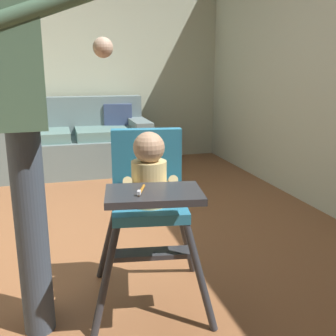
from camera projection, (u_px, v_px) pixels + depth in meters
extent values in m
cube|color=#945C37|center=(68.00, 267.00, 2.51)|extent=(5.86, 7.25, 0.10)
cube|color=beige|center=(53.00, 62.00, 4.85)|extent=(5.06, 0.06, 2.55)
cube|color=slate|center=(74.00, 155.00, 4.61)|extent=(1.74, 0.84, 0.40)
cube|color=slate|center=(70.00, 116.00, 4.82)|extent=(1.74, 0.22, 0.46)
cube|color=slate|center=(0.00, 133.00, 4.33)|extent=(0.20, 0.84, 0.20)
cube|color=slate|center=(138.00, 127.00, 4.74)|extent=(0.20, 0.84, 0.20)
cube|color=slate|center=(40.00, 136.00, 4.41)|extent=(0.66, 0.60, 0.11)
cube|color=slate|center=(104.00, 133.00, 4.60)|extent=(0.66, 0.60, 0.11)
cube|color=#3D4C75|center=(118.00, 118.00, 4.85)|extent=(0.35, 0.18, 0.34)
cylinder|color=#303136|center=(104.00, 283.00, 1.77)|extent=(0.19, 0.15, 0.50)
cylinder|color=#303136|center=(200.00, 277.00, 1.82)|extent=(0.15, 0.19, 0.50)
cylinder|color=#303136|center=(107.00, 242.00, 2.20)|extent=(0.15, 0.19, 0.50)
cylinder|color=#303136|center=(185.00, 238.00, 2.25)|extent=(0.19, 0.15, 0.50)
cube|color=teal|center=(149.00, 208.00, 1.94)|extent=(0.41, 0.41, 0.05)
cube|color=teal|center=(146.00, 162.00, 2.04)|extent=(0.37, 0.13, 0.35)
cube|color=#303136|center=(153.00, 195.00, 1.63)|extent=(0.44, 0.32, 0.03)
cube|color=#303136|center=(151.00, 254.00, 1.89)|extent=(0.41, 0.16, 0.02)
cylinder|color=#E7CC85|center=(149.00, 183.00, 1.89)|extent=(0.19, 0.19, 0.22)
sphere|color=tan|center=(148.00, 148.00, 1.84)|extent=(0.15, 0.15, 0.15)
cylinder|color=#E7CC85|center=(127.00, 184.00, 1.84)|extent=(0.07, 0.15, 0.10)
cylinder|color=#E7CC85|center=(171.00, 183.00, 1.86)|extent=(0.07, 0.15, 0.10)
cylinder|color=#C67A23|center=(141.00, 190.00, 1.61)|extent=(0.06, 0.13, 0.01)
cube|color=white|center=(138.00, 193.00, 1.56)|extent=(0.02, 0.03, 0.02)
cylinder|color=#3C4756|center=(31.00, 235.00, 1.73)|extent=(0.14, 0.14, 0.95)
cylinder|color=#3C4756|center=(32.00, 225.00, 1.84)|extent=(0.14, 0.14, 0.95)
cube|color=#4A6B50|center=(15.00, 50.00, 1.59)|extent=(0.22, 0.41, 0.61)
cylinder|color=#4A6B50|center=(57.00, 1.00, 1.44)|extent=(0.48, 0.10, 0.23)
sphere|color=beige|center=(102.00, 47.00, 1.52)|extent=(0.08, 0.08, 0.08)
cylinder|color=#4A6B50|center=(17.00, 53.00, 1.81)|extent=(0.07, 0.07, 0.55)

